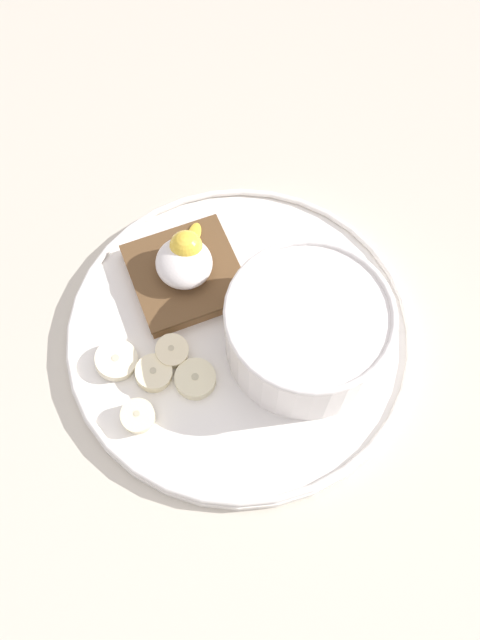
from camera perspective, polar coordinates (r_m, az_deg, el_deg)
The scene contains 10 objects.
ground_plane at distance 56.01cm, azimuth 0.00°, elevation -1.80°, with size 120.00×120.00×2.00cm, color beige.
plate at distance 54.38cm, azimuth 0.00°, elevation -1.02°, with size 30.17×30.17×1.60cm.
oatmeal_bowl at distance 50.99cm, azimuth 6.11°, elevation -0.88°, with size 13.54×13.54×6.49cm.
toast_slice at distance 56.08cm, azimuth -4.98°, elevation 4.18°, with size 9.49×9.49×1.46cm.
poached_egg at distance 54.40cm, azimuth -5.08°, elevation 5.63°, with size 7.21×5.70×3.66cm.
banana_slice_front at distance 52.92cm, azimuth -6.33°, elevation -2.64°, with size 3.70×3.57×1.83cm.
banana_slice_left at distance 52.42cm, azimuth -7.89°, elevation -4.83°, with size 4.39×4.41×1.43cm.
banana_slice_back at distance 52.02cm, azimuth -4.09°, elevation -5.39°, with size 4.79×4.80×1.08cm.
banana_slice_right at distance 53.45cm, azimuth -11.24°, elevation -3.61°, with size 4.52×4.59×1.44cm.
banana_slice_inner at distance 51.19cm, azimuth -9.30°, elevation -8.67°, with size 2.97×2.79×1.81cm.
Camera 1 is at (-21.39, 8.70, 52.03)cm, focal length 35.00 mm.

